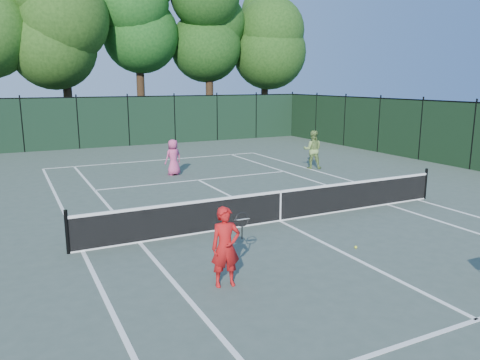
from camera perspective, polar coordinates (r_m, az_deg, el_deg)
name	(u,v)px	position (r m, az deg, el deg)	size (l,w,h in m)	color
ground	(280,221)	(13.62, 4.89, -5.00)	(90.00, 90.00, 0.00)	#435147
sideline_doubles_left	(83,251)	(11.85, -18.63, -8.23)	(0.10, 23.77, 0.01)	white
sideline_doubles_right	(418,200)	(17.05, 20.83, -2.27)	(0.10, 23.77, 0.01)	white
sideline_singles_left	(140,242)	(12.08, -12.15, -7.46)	(0.10, 23.77, 0.01)	white
sideline_singles_right	(387,204)	(16.09, 17.51, -2.86)	(0.10, 23.77, 0.01)	white
baseline_far	(159,160)	(24.29, -9.90, 2.41)	(10.97, 0.10, 0.01)	white
service_line_near	(477,320)	(9.20, 26.94, -14.95)	(8.23, 0.10, 0.01)	white
service_line_far	(198,180)	(19.19, -5.12, 0.01)	(8.23, 0.10, 0.01)	white
center_service_line	(280,221)	(13.62, 4.89, -4.99)	(0.10, 12.80, 0.01)	white
tennis_net	(280,205)	(13.49, 4.93, -3.07)	(11.69, 0.09, 1.06)	black
fence_far	(129,122)	(29.98, -13.44, 6.94)	(24.00, 0.05, 3.00)	black
tree_2	(62,20)	(33.32, -20.86, 17.72)	(6.00, 6.00, 12.40)	black
tree_3	(137,6)	(34.90, -12.43, 20.02)	(7.00, 7.00, 14.45)	black
tree_4	(209,22)	(35.74, -3.85, 18.67)	(6.20, 6.20, 12.97)	black
tree_5	(265,32)	(38.35, 3.09, 17.57)	(5.80, 5.80, 12.23)	black
coach	(226,247)	(9.20, -1.76, -8.14)	(0.97, 0.56, 1.60)	red
player_pink	(173,157)	(20.20, -8.14, 2.76)	(0.85, 0.66, 1.54)	#C9477D
player_green	(313,150)	(21.77, 8.84, 3.68)	(1.08, 1.02, 1.76)	#7EA050
loose_ball_midcourt	(356,247)	(11.75, 13.93, -7.95)	(0.07, 0.07, 0.07)	#E2F331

